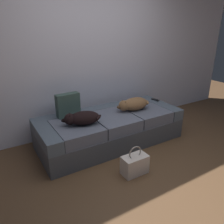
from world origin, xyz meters
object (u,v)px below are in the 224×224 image
Objects in this scene: dog_dark at (82,118)px; handbag at (135,164)px; dog_tan at (133,104)px; throw_pillow at (68,105)px; couch at (110,128)px; tv_remote at (155,100)px.

handbag is (0.36, -0.71, -0.44)m from dog_dark.
throw_pillow is at bearing 162.61° from dog_tan.
dog_dark reaches higher than couch.
throw_pillow reaches higher than tv_remote.
tv_remote is at bearing 40.22° from handbag.
dog_dark is at bearing -174.58° from dog_tan.
tv_remote is at bearing 16.98° from dog_tan.
couch is 0.52m from dog_tan.
dog_tan is (0.39, -0.05, 0.34)m from couch.
throw_pillow is 1.27m from handbag.
handbag is (0.41, -1.09, -0.51)m from throw_pillow.
dog_tan is 1.55× the size of handbag.
handbag is (-0.15, -0.84, -0.11)m from couch.
dog_dark is 1.56m from tv_remote.
dog_tan reaches higher than tv_remote.
handbag is at bearing -150.12° from tv_remote.
couch is at bearing 173.23° from dog_tan.
couch is 14.49× the size of tv_remote.
dog_dark is 1.43× the size of handbag.
throw_pillow is at bearing 110.49° from handbag.
handbag is at bearing -124.23° from dog_tan.
dog_tan is 1.06m from handbag.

